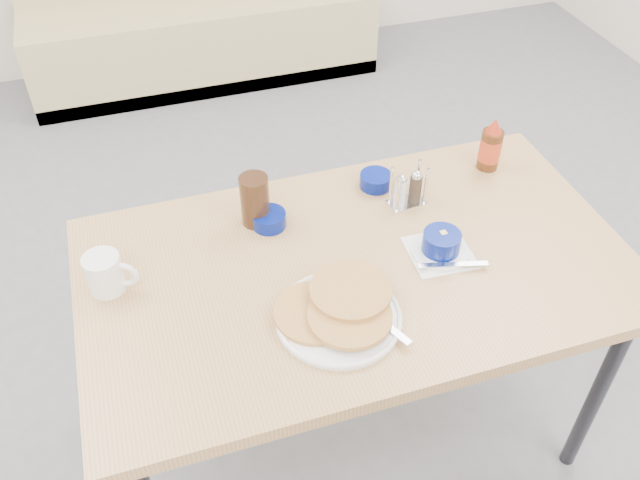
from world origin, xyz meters
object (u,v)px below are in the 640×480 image
object	(u,v)px
creamer_bowl	(269,219)
pancake_plate	(339,312)
dining_table	(357,280)
grits_setting	(441,245)
syrup_bottle	(491,147)
condiment_caddy	(408,191)
amber_tumbler	(255,200)
butter_bowl	(376,180)
coffee_mug	(106,273)
booth_bench	(199,13)

from	to	relation	value
creamer_bowl	pancake_plate	bearing A→B (deg)	-79.03
dining_table	grits_setting	size ratio (longest dim) A/B	7.89
dining_table	syrup_bottle	distance (m)	0.59
condiment_caddy	pancake_plate	bearing A→B (deg)	-138.51
amber_tumbler	syrup_bottle	world-z (taller)	syrup_bottle
amber_tumbler	butter_bowl	bearing A→B (deg)	7.20
amber_tumbler	syrup_bottle	distance (m)	0.72
grits_setting	creamer_bowl	size ratio (longest dim) A/B	1.92
grits_setting	dining_table	bearing A→B (deg)	172.08
coffee_mug	syrup_bottle	size ratio (longest dim) A/B	0.76
coffee_mug	grits_setting	bearing A→B (deg)	-9.34
booth_bench	condiment_caddy	size ratio (longest dim) A/B	15.54
amber_tumbler	condiment_caddy	xyz separation A→B (m)	(0.42, -0.05, -0.03)
amber_tumbler	condiment_caddy	distance (m)	0.42
creamer_bowl	amber_tumbler	xyz separation A→B (m)	(-0.03, 0.03, 0.05)
creamer_bowl	amber_tumbler	world-z (taller)	amber_tumbler
amber_tumbler	syrup_bottle	xyz separation A→B (m)	(0.72, 0.03, -0.00)
dining_table	booth_bench	bearing A→B (deg)	90.00
pancake_plate	coffee_mug	distance (m)	0.57
butter_bowl	syrup_bottle	world-z (taller)	syrup_bottle
coffee_mug	condiment_caddy	bearing A→B (deg)	5.55
pancake_plate	creamer_bowl	world-z (taller)	pancake_plate
amber_tumbler	syrup_bottle	bearing A→B (deg)	2.51
booth_bench	dining_table	world-z (taller)	booth_bench
dining_table	butter_bowl	world-z (taller)	butter_bowl
pancake_plate	grits_setting	bearing A→B (deg)	21.67
creamer_bowl	amber_tumbler	bearing A→B (deg)	137.31
condiment_caddy	syrup_bottle	size ratio (longest dim) A/B	0.73
dining_table	condiment_caddy	xyz separation A→B (m)	(0.21, 0.19, 0.10)
condiment_caddy	syrup_bottle	distance (m)	0.31
creamer_bowl	amber_tumbler	size ratio (longest dim) A/B	0.63
coffee_mug	creamer_bowl	world-z (taller)	coffee_mug
pancake_plate	syrup_bottle	xyz separation A→B (m)	(0.62, 0.43, 0.05)
grits_setting	butter_bowl	bearing A→B (deg)	100.30
dining_table	creamer_bowl	distance (m)	0.29
pancake_plate	coffee_mug	size ratio (longest dim) A/B	2.35
coffee_mug	grits_setting	size ratio (longest dim) A/B	0.71
syrup_bottle	dining_table	bearing A→B (deg)	-152.13
syrup_bottle	amber_tumbler	bearing A→B (deg)	-177.49
dining_table	creamer_bowl	xyz separation A→B (m)	(-0.18, 0.21, 0.08)
dining_table	condiment_caddy	distance (m)	0.30
condiment_caddy	syrup_bottle	xyz separation A→B (m)	(0.30, 0.08, 0.03)
butter_bowl	condiment_caddy	size ratio (longest dim) A/B	0.75
booth_bench	pancake_plate	world-z (taller)	booth_bench
butter_bowl	syrup_bottle	distance (m)	0.36
amber_tumbler	creamer_bowl	bearing A→B (deg)	-42.69
coffee_mug	condiment_caddy	distance (m)	0.83
coffee_mug	grits_setting	world-z (taller)	coffee_mug
creamer_bowl	syrup_bottle	world-z (taller)	syrup_bottle
coffee_mug	grits_setting	xyz separation A→B (m)	(0.82, -0.14, -0.02)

